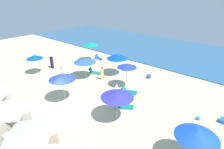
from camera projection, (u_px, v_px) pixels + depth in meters
The scene contains 23 objects.
ground_plane at pixel (59, 115), 14.48m from camera, with size 60.00×60.00×0.00m, color beige.
ocean at pixel (175, 52), 29.73m from camera, with size 60.00×15.99×0.12m, color #2C5C87.
cabana_1 at pixel (9, 122), 11.62m from camera, with size 2.40×2.23×2.67m.
cabana_2 at pixel (32, 144), 9.97m from camera, with size 2.23×2.31×2.57m.
umbrella_0 at pixel (85, 61), 20.07m from camera, with size 2.47×2.47×2.21m.
lounge_chair_0_0 at pixel (94, 72), 21.50m from camera, with size 1.49×1.02×0.79m.
umbrella_1 at pixel (62, 76), 15.55m from camera, with size 2.30×2.30×2.62m.
umbrella_2 at pixel (117, 56), 20.70m from camera, with size 2.35×2.35×2.52m.
umbrella_3 at pixel (34, 57), 21.04m from camera, with size 1.88×1.88×2.31m.
umbrella_4 at pixel (127, 65), 17.75m from camera, with size 1.90×1.90×2.60m.
lounge_chair_4_0 at pixel (122, 90), 17.66m from camera, with size 1.58×1.19×0.71m.
lounge_chair_4_1 at pixel (129, 92), 17.34m from camera, with size 1.59×1.14×0.72m.
umbrella_5 at pixel (90, 44), 24.77m from camera, with size 2.09×2.09×2.63m.
lounge_chair_5_0 at pixel (98, 58), 26.37m from camera, with size 1.30×0.72×0.64m.
umbrella_6 at pixel (197, 133), 9.58m from camera, with size 2.30×2.30×2.40m.
umbrella_7 at pixel (117, 95), 13.18m from camera, with size 2.41×2.41×2.37m.
lounge_chair_7_0 at pixel (124, 106), 15.22m from camera, with size 1.54×1.24×0.76m.
beachgoer_0 at pixel (52, 62), 23.16m from camera, with size 0.55×0.55×1.68m.
beachgoer_1 at pixel (102, 74), 20.05m from camera, with size 0.39×0.39×1.55m.
beachgoer_2 at pixel (62, 74), 19.83m from camera, with size 0.50×0.50×1.61m.
cooler_box_0 at pixel (149, 76), 20.70m from camera, with size 0.47×0.37×0.39m, color blue.
beach_ball_1 at pixel (199, 118), 13.93m from camera, with size 0.33×0.33×0.33m, color #39A0CD.
cooler_box_2 at pixel (222, 120), 13.68m from camera, with size 0.57×0.39×0.30m, color #2260B2.
Camera 1 is at (10.90, -6.34, 8.86)m, focal length 29.64 mm.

